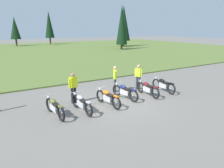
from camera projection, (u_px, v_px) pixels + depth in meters
ground_plane at (118, 102)px, 11.64m from camera, size 140.00×140.00×0.00m
grass_moorland at (28, 53)px, 33.89m from camera, size 80.00×44.00×0.10m
motorcycle_olive at (55, 107)px, 9.71m from camera, size 0.62×2.10×0.88m
motorcycle_silver at (82, 103)px, 10.21m from camera, size 0.62×2.10×0.88m
motorcycle_orange at (108, 98)px, 11.03m from camera, size 0.62×2.10×0.88m
motorcycle_navy at (125, 91)px, 12.08m from camera, size 0.68×2.09×0.88m
motorcycle_maroon at (148, 88)px, 12.67m from camera, size 0.62×2.10×0.88m
motorcycle_black at (163, 85)px, 13.48m from camera, size 0.62×2.10×0.88m
rider_with_back_turned at (73, 86)px, 11.28m from camera, size 0.54×0.29×1.67m
rider_checking_bike at (115, 77)px, 13.27m from camera, size 0.38×0.47×1.67m
rider_near_row_end at (138, 75)px, 13.79m from camera, size 0.35×0.51×1.67m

